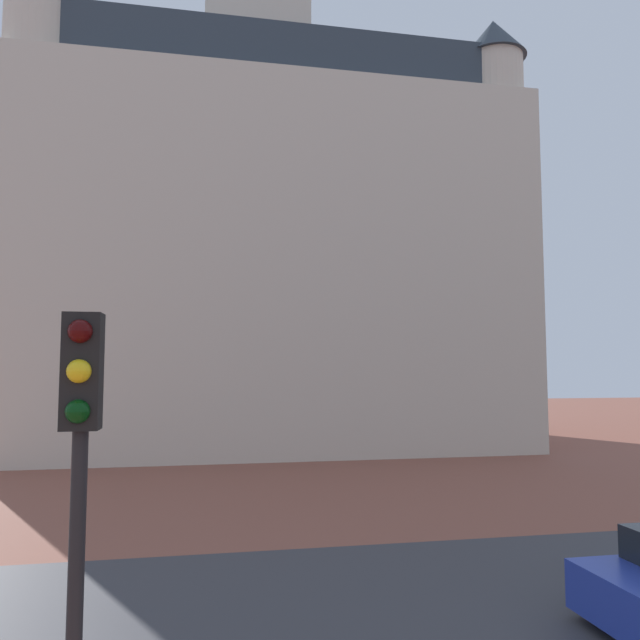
{
  "coord_description": "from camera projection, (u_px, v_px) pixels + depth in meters",
  "views": [
    {
      "loc": [
        -2.04,
        -1.65,
        3.96
      ],
      "look_at": [
        0.38,
        11.05,
        5.0
      ],
      "focal_mm": 33.62,
      "sensor_mm": 36.0,
      "label": 1
    }
  ],
  "objects": [
    {
      "name": "ground_plane",
      "position": [
        311.0,
        575.0,
        11.47
      ],
      "size": [
        120.0,
        120.0,
        0.0
      ],
      "primitive_type": "plane",
      "color": "brown"
    },
    {
      "name": "street_asphalt_strip",
      "position": [
        332.0,
        617.0,
        9.54
      ],
      "size": [
        120.0,
        7.33,
        0.0
      ],
      "primitive_type": "cube",
      "color": "#38383D",
      "rests_on": "ground_plane"
    },
    {
      "name": "landmark_building",
      "position": [
        266.0,
        245.0,
        33.43
      ],
      "size": [
        24.67,
        15.79,
        36.64
      ],
      "color": "beige",
      "rests_on": "ground_plane"
    },
    {
      "name": "traffic_light_pole",
      "position": [
        78.0,
        485.0,
        4.53
      ],
      "size": [
        0.28,
        0.34,
        4.39
      ],
      "color": "black",
      "rests_on": "ground_plane"
    }
  ]
}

